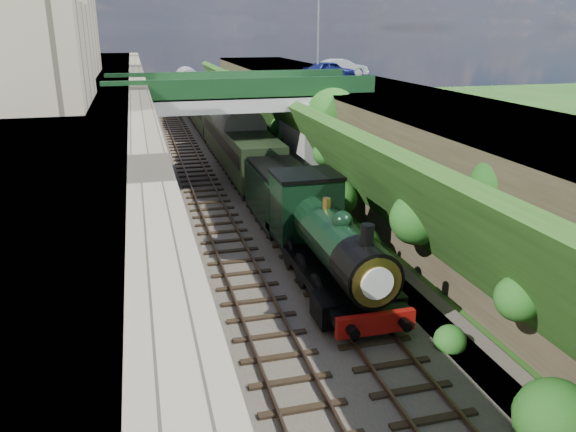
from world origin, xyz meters
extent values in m
plane|color=#1E4714|center=(0.00, 0.00, 0.00)|extent=(160.00, 160.00, 0.00)
cube|color=#473F38|center=(0.00, 20.00, 0.10)|extent=(10.00, 90.00, 0.20)
cube|color=#756B56|center=(-5.50, 20.00, 3.50)|extent=(1.00, 90.00, 7.00)
cube|color=#262628|center=(-9.00, 20.00, 3.50)|extent=(6.00, 90.00, 7.00)
cube|color=#262628|center=(9.50, 20.00, 3.12)|extent=(8.00, 90.00, 6.25)
cube|color=#1E4714|center=(5.00, 20.00, 2.70)|extent=(4.02, 90.00, 6.36)
sphere|color=#194C14|center=(3.70, -1.99, 0.79)|extent=(2.05, 2.05, 2.05)
sphere|color=#194C14|center=(4.71, 1.18, 2.44)|extent=(1.39, 1.39, 1.39)
sphere|color=#194C14|center=(6.22, 4.61, 4.88)|extent=(2.19, 2.19, 2.19)
sphere|color=#194C14|center=(4.87, 7.91, 2.68)|extent=(2.16, 2.16, 2.16)
sphere|color=#194C14|center=(3.58, 10.67, 0.60)|extent=(2.00, 2.00, 2.00)
sphere|color=#194C14|center=(4.17, 14.95, 1.55)|extent=(1.88, 1.88, 1.88)
sphere|color=#194C14|center=(5.39, 17.27, 3.54)|extent=(1.58, 1.58, 1.58)
sphere|color=#194C14|center=(5.01, 19.67, 2.92)|extent=(1.63, 1.63, 1.63)
sphere|color=#194C14|center=(5.50, 23.61, 3.71)|extent=(2.35, 2.35, 2.35)
sphere|color=#194C14|center=(4.60, 26.57, 2.25)|extent=(2.04, 2.04, 2.04)
sphere|color=#194C14|center=(4.95, 29.28, 2.83)|extent=(2.18, 2.18, 2.18)
sphere|color=#194C14|center=(3.65, 31.11, 0.71)|extent=(2.38, 2.38, 2.38)
sphere|color=#194C14|center=(5.44, 35.74, 3.61)|extent=(1.99, 1.99, 1.99)
sphere|color=#194C14|center=(4.54, 37.25, 2.15)|extent=(2.17, 2.17, 2.17)
sphere|color=#194C14|center=(6.15, 40.76, 4.77)|extent=(1.47, 1.47, 1.47)
sphere|color=#194C14|center=(3.72, 44.26, 0.82)|extent=(2.18, 2.18, 2.18)
sphere|color=#194C14|center=(4.95, 47.16, 2.82)|extent=(1.94, 1.94, 1.94)
sphere|color=#194C14|center=(3.81, 49.81, 0.97)|extent=(2.14, 2.14, 2.14)
sphere|color=#194C14|center=(3.61, 52.53, 0.65)|extent=(2.37, 2.37, 2.37)
sphere|color=#194C14|center=(3.73, 55.43, 0.83)|extent=(2.14, 2.14, 2.14)
sphere|color=#194C14|center=(5.95, 58.37, 4.44)|extent=(1.91, 1.91, 1.91)
cube|color=black|center=(-2.00, 20.00, 0.24)|extent=(2.50, 90.00, 0.07)
cube|color=brown|center=(-2.72, 20.00, 0.33)|extent=(0.08, 90.00, 0.14)
cube|color=brown|center=(-1.28, 20.00, 0.33)|extent=(0.08, 90.00, 0.14)
cube|color=black|center=(1.20, 20.00, 0.24)|extent=(2.50, 90.00, 0.07)
cube|color=brown|center=(0.48, 20.00, 0.33)|extent=(0.08, 90.00, 0.14)
cube|color=brown|center=(1.92, 20.00, 0.33)|extent=(0.08, 90.00, 0.14)
cube|color=gray|center=(0.50, 24.00, 5.70)|extent=(16.00, 6.00, 0.90)
cube|color=#173F1C|center=(0.50, 21.15, 6.65)|extent=(16.00, 0.30, 1.20)
cube|color=#173F1C|center=(0.50, 26.85, 6.65)|extent=(16.00, 0.30, 1.20)
cube|color=gray|center=(-5.50, 24.00, 2.85)|extent=(1.40, 6.40, 5.70)
cube|color=gray|center=(5.20, 24.00, 2.85)|extent=(2.40, 6.40, 5.70)
cube|color=gray|center=(-10.50, 30.00, 10.00)|extent=(5.00, 10.00, 6.00)
cube|color=gray|center=(-9.50, 14.00, 9.00)|extent=(4.00, 8.00, 4.00)
cylinder|color=black|center=(5.80, 21.08, 2.20)|extent=(0.30, 0.30, 4.40)
sphere|color=#194C14|center=(5.80, 21.08, 4.80)|extent=(3.60, 3.60, 3.60)
sphere|color=#194C14|center=(6.30, 21.88, 4.20)|extent=(2.40, 2.40, 2.40)
cylinder|color=gray|center=(7.53, 29.42, 9.25)|extent=(0.14, 0.14, 6.00)
imported|color=navy|center=(8.59, 29.80, 6.95)|extent=(4.39, 2.62, 1.40)
imported|color=#9E9EA2|center=(10.33, 32.03, 6.95)|extent=(4.41, 1.96, 1.41)
cube|color=black|center=(1.20, 7.41, 0.50)|extent=(2.40, 8.40, 0.60)
cube|color=black|center=(1.20, 8.41, 1.05)|extent=(2.70, 10.00, 0.35)
cube|color=maroon|center=(1.20, 3.31, 0.95)|extent=(2.70, 0.25, 0.70)
cylinder|color=black|center=(1.20, 7.61, 2.35)|extent=(1.90, 5.60, 1.90)
cylinder|color=black|center=(1.20, 4.31, 2.35)|extent=(1.96, 1.80, 1.96)
cylinder|color=white|center=(1.20, 3.33, 2.35)|extent=(1.10, 0.05, 1.10)
cylinder|color=black|center=(1.20, 4.31, 3.55)|extent=(0.44, 0.44, 0.90)
sphere|color=black|center=(1.20, 6.61, 3.35)|extent=(0.76, 0.76, 0.76)
cylinder|color=#A57F33|center=(1.20, 8.41, 3.45)|extent=(0.32, 0.32, 0.50)
cube|color=black|center=(1.20, 11.21, 2.50)|extent=(2.75, 2.40, 2.80)
cube|color=black|center=(1.20, 11.21, 3.95)|extent=(2.85, 2.50, 0.15)
cube|color=black|center=(-0.05, 4.81, 0.85)|extent=(0.60, 1.40, 0.90)
cube|color=black|center=(2.45, 4.81, 0.85)|extent=(0.60, 1.40, 0.90)
cube|color=black|center=(1.20, 15.61, 0.45)|extent=(2.30, 6.00, 0.50)
cube|color=black|center=(1.20, 15.61, 0.70)|extent=(2.60, 6.00, 0.50)
cube|color=black|center=(1.20, 15.61, 1.90)|extent=(2.70, 6.00, 2.40)
cube|color=black|center=(1.20, 15.61, 3.15)|extent=(2.50, 5.60, 0.20)
cube|color=black|center=(1.20, 28.21, 0.40)|extent=(2.30, 17.00, 0.40)
cube|color=black|center=(1.20, 28.21, 0.65)|extent=(2.50, 17.00, 0.50)
cube|color=#212E1A|center=(1.20, 28.21, 2.15)|extent=(2.80, 18.00, 2.70)
cube|color=slate|center=(1.20, 28.21, 3.65)|extent=(2.90, 18.00, 0.50)
cube|color=black|center=(1.20, 47.01, 0.40)|extent=(2.30, 17.00, 0.40)
cube|color=black|center=(1.20, 47.01, 0.65)|extent=(2.50, 17.00, 0.50)
cube|color=#212E1A|center=(1.20, 47.01, 2.15)|extent=(2.80, 18.00, 2.70)
cube|color=slate|center=(1.20, 47.01, 3.65)|extent=(2.90, 18.00, 0.50)
cube|color=black|center=(1.20, 65.81, 0.40)|extent=(2.30, 17.00, 0.40)
cube|color=black|center=(1.20, 65.81, 0.65)|extent=(2.50, 17.00, 0.50)
cube|color=#212E1A|center=(1.20, 65.81, 2.15)|extent=(2.80, 18.00, 2.70)
cube|color=slate|center=(1.20, 65.81, 3.65)|extent=(2.90, 18.00, 0.50)
camera|label=1|loc=(-5.68, -11.44, 10.00)|focal=35.00mm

